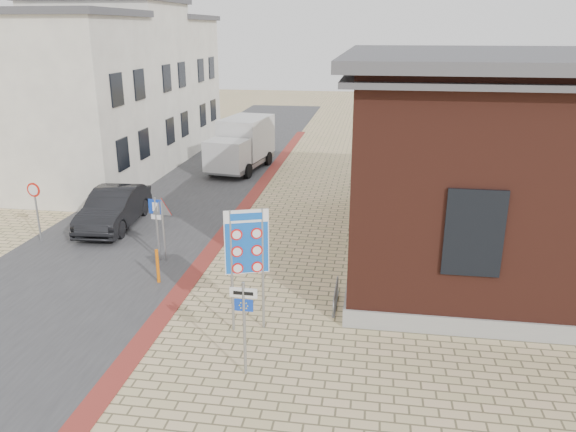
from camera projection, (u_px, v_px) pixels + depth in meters
The scene contains 16 objects.
ground at pixel (225, 337), 14.33m from camera, with size 120.00×120.00×0.00m, color tan.
road_strip at pixel (197, 180), 29.19m from camera, with size 7.00×60.00×0.02m, color #38383A.
curb_strip at pixel (240, 212), 23.99m from camera, with size 0.60×40.00×0.02m, color maroon.
brick_building at pixel (541, 156), 18.48m from camera, with size 13.00×13.00×6.80m.
townhouse_near at pixel (58, 104), 25.86m from camera, with size 7.40×6.40×8.30m.
townhouse_mid at pixel (115, 84), 31.36m from camera, with size 7.40×6.40×9.10m.
townhouse_far at pixel (155, 81), 37.11m from camera, with size 7.40×6.40×8.30m.
bike_rack at pixel (336, 296), 15.93m from camera, with size 0.08×1.80×0.60m.
sedan at pixel (114, 208), 22.10m from camera, with size 1.61×4.63×1.53m, color black.
box_truck at pixel (242, 144), 30.93m from camera, with size 2.93×5.61×2.80m.
border_sign at pixel (247, 244), 13.98m from camera, with size 1.07×0.41×3.28m.
essen_sign at pixel (244, 315), 12.33m from camera, with size 0.62×0.07×2.28m.
parking_sign at pixel (156, 219), 18.59m from camera, with size 0.49×0.11×2.22m.
yield_sign at pixel (162, 215), 18.48m from camera, with size 0.78×0.08×2.19m.
speed_sign at pixel (36, 203), 20.31m from camera, with size 0.53×0.08×2.24m.
bollard at pixel (158, 266), 17.20m from camera, with size 0.10×0.10×1.10m, color orange.
Camera 1 is at (3.52, -12.22, 7.47)m, focal length 35.00 mm.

